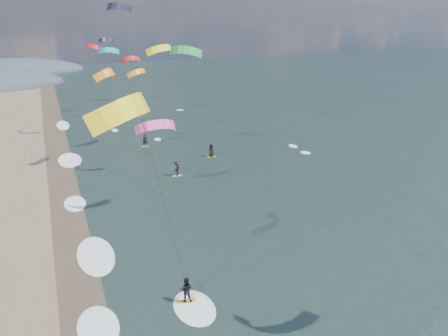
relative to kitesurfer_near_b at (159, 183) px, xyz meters
name	(u,v)px	position (x,y,z in m)	size (l,w,h in m)	color
wet_sand_strip	(80,294)	(-4.09, 7.59, -10.18)	(3.00, 240.00, 0.00)	#382D23
kitesurfer_near_b	(159,183)	(0.00, 0.00, 0.00)	(6.96, 9.26, 15.50)	gold
far_kitesurfers	(182,157)	(9.61, 31.55, -9.34)	(7.90, 13.25, 1.70)	gold
bg_kite_field	(128,54)	(7.12, 50.76, 0.75)	(12.11, 74.42, 11.53)	orange
shoreline_surf	(91,258)	(-2.89, 12.34, -10.18)	(2.40, 79.40, 0.11)	white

